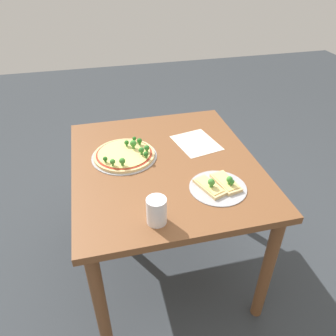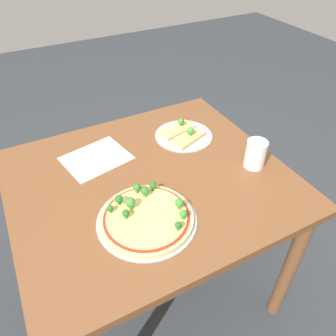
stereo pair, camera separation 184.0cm
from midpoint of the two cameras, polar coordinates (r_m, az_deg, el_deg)
ground_plane at (r=1.84m, az=-28.57°, el=-36.21°), size 8.00×8.00×0.00m
dining_table at (r=1.27m, az=-38.90°, el=-27.09°), size 1.06×0.94×0.77m
pizza_tray_whole at (r=1.14m, az=-48.15°, el=-33.23°), size 0.34×0.34×0.07m
pizza_tray_slice at (r=1.21m, az=-29.01°, el=-14.36°), size 0.27×0.27×0.07m
drinking_cup at (r=0.97m, az=-19.00°, el=-24.59°), size 0.08×0.08×0.12m
paper_menu at (r=1.37m, az=-46.08°, el=-17.71°), size 0.30×0.26×0.00m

